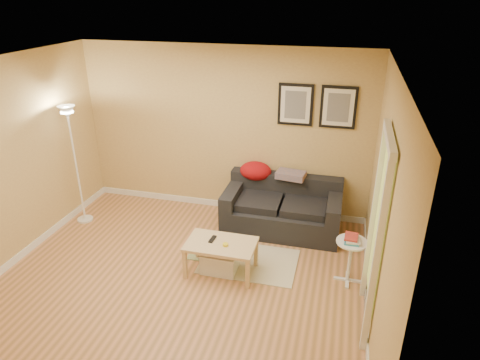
{
  "coord_description": "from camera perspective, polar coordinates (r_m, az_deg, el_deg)",
  "views": [
    {
      "loc": [
        1.8,
        -4.02,
        3.32
      ],
      "look_at": [
        0.55,
        0.85,
        1.05
      ],
      "focal_mm": 31.92,
      "sensor_mm": 36.0,
      "label": 1
    }
  ],
  "objects": [
    {
      "name": "wall_front",
      "position": [
        3.38,
        -22.33,
        -14.6
      ],
      "size": [
        4.5,
        0.0,
        4.5
      ],
      "primitive_type": "plane",
      "rotation": [
        -1.57,
        0.0,
        0.0
      ],
      "color": "tan",
      "rests_on": "ground"
    },
    {
      "name": "floor",
      "position": [
        5.52,
        -7.96,
        -12.98
      ],
      "size": [
        4.5,
        4.5,
        0.0
      ],
      "primitive_type": "plane",
      "color": "tan",
      "rests_on": "ground"
    },
    {
      "name": "ceiling",
      "position": [
        4.47,
        -9.92,
        14.66
      ],
      "size": [
        4.5,
        4.5,
        0.0
      ],
      "primitive_type": "plane",
      "rotation": [
        3.14,
        0.0,
        0.0
      ],
      "color": "white",
      "rests_on": "wall_back"
    },
    {
      "name": "book_stack",
      "position": [
        5.27,
        14.73,
        -7.58
      ],
      "size": [
        0.23,
        0.27,
        0.07
      ],
      "primitive_type": null,
      "rotation": [
        0.0,
        0.0,
        -0.3
      ],
      "color": "teal",
      "rests_on": "side_table"
    },
    {
      "name": "sofa",
      "position": [
        6.33,
        5.64,
        -3.55
      ],
      "size": [
        1.7,
        0.9,
        0.75
      ],
      "primitive_type": null,
      "color": "black",
      "rests_on": "ground"
    },
    {
      "name": "tape_roll",
      "position": [
        5.29,
        -1.96,
        -8.64
      ],
      "size": [
        0.07,
        0.07,
        0.03
      ],
      "primitive_type": "cylinder",
      "color": "yellow",
      "rests_on": "coffee_table"
    },
    {
      "name": "floor_lamp",
      "position": [
        6.78,
        -20.99,
        1.37
      ],
      "size": [
        0.24,
        0.24,
        1.83
      ],
      "primitive_type": null,
      "color": "white",
      "rests_on": "ground"
    },
    {
      "name": "red_throw",
      "position": [
        6.51,
        2.11,
        1.22
      ],
      "size": [
        0.48,
        0.36,
        0.28
      ],
      "primitive_type": null,
      "color": "#9E0E15",
      "rests_on": "sofa"
    },
    {
      "name": "area_rug",
      "position": [
        5.76,
        1.23,
        -10.83
      ],
      "size": [
        1.25,
        0.85,
        0.01
      ],
      "primitive_type": "cube",
      "color": "beige",
      "rests_on": "ground"
    },
    {
      "name": "doorway",
      "position": [
        4.52,
        17.52,
        -7.51
      ],
      "size": [
        0.12,
        1.01,
        2.13
      ],
      "primitive_type": null,
      "color": "white",
      "rests_on": "ground"
    },
    {
      "name": "storage_bin",
      "position": [
        5.54,
        -2.71,
        -10.78
      ],
      "size": [
        0.46,
        0.34,
        0.28
      ],
      "primitive_type": null,
      "color": "white",
      "rests_on": "ground"
    },
    {
      "name": "remote_control",
      "position": [
        5.41,
        -3.7,
        -7.89
      ],
      "size": [
        0.06,
        0.16,
        0.02
      ],
      "primitive_type": "cube",
      "rotation": [
        0.0,
        0.0,
        -0.08
      ],
      "color": "black",
      "rests_on": "coffee_table"
    },
    {
      "name": "coffee_table",
      "position": [
        5.47,
        -2.53,
        -10.31
      ],
      "size": [
        0.97,
        0.74,
        0.43
      ],
      "primitive_type": null,
      "rotation": [
        0.0,
        0.0,
        0.27
      ],
      "color": "#D4B481",
      "rests_on": "ground"
    },
    {
      "name": "framed_print_right",
      "position": [
        6.19,
        13.02,
        9.45
      ],
      "size": [
        0.5,
        0.04,
        0.6
      ],
      "primitive_type": null,
      "color": "black",
      "rests_on": "wall_back"
    },
    {
      "name": "framed_print_left",
      "position": [
        6.23,
        7.43,
        9.96
      ],
      "size": [
        0.5,
        0.04,
        0.6
      ],
      "primitive_type": null,
      "color": "black",
      "rests_on": "wall_back"
    },
    {
      "name": "wall_back",
      "position": [
        6.6,
        -2.15,
        6.46
      ],
      "size": [
        4.5,
        0.0,
        4.5
      ],
      "primitive_type": "plane",
      "rotation": [
        1.57,
        0.0,
        0.0
      ],
      "color": "tan",
      "rests_on": "ground"
    },
    {
      "name": "baseboard_right",
      "position": [
        5.2,
        16.54,
        -15.88
      ],
      "size": [
        0.02,
        4.0,
        0.1
      ],
      "primitive_type": "cube",
      "color": "white",
      "rests_on": "ground"
    },
    {
      "name": "wall_left",
      "position": [
        6.06,
        -28.87,
        1.67
      ],
      "size": [
        0.0,
        4.0,
        4.0
      ],
      "primitive_type": "plane",
      "rotation": [
        1.57,
        0.0,
        1.57
      ],
      "color": "tan",
      "rests_on": "ground"
    },
    {
      "name": "side_table",
      "position": [
        5.44,
        14.44,
        -10.49
      ],
      "size": [
        0.38,
        0.38,
        0.58
      ],
      "primitive_type": null,
      "color": "white",
      "rests_on": "ground"
    },
    {
      "name": "baseboard_back",
      "position": [
        7.08,
        -2.01,
        -3.24
      ],
      "size": [
        4.5,
        0.02,
        0.1
      ],
      "primitive_type": "cube",
      "color": "white",
      "rests_on": "ground"
    },
    {
      "name": "green_runner",
      "position": [
        5.94,
        -3.19,
        -9.65
      ],
      "size": [
        0.7,
        0.5,
        0.01
      ],
      "primitive_type": "cube",
      "color": "#668C4C",
      "rests_on": "ground"
    },
    {
      "name": "plaid_throw",
      "position": [
        6.39,
        6.81,
        0.68
      ],
      "size": [
        0.45,
        0.32,
        0.1
      ],
      "primitive_type": null,
      "rotation": [
        0.0,
        0.0,
        -0.14
      ],
      "color": "#A26F5E",
      "rests_on": "sofa"
    },
    {
      "name": "wall_right",
      "position": [
        4.52,
        18.53,
        -3.62
      ],
      "size": [
        0.0,
        4.0,
        4.0
      ],
      "primitive_type": "plane",
      "rotation": [
        1.57,
        0.0,
        -1.57
      ],
      "color": "tan",
      "rests_on": "ground"
    },
    {
      "name": "baseboard_left",
      "position": [
        6.57,
        -26.62,
        -8.43
      ],
      "size": [
        0.02,
        4.0,
        0.1
      ],
      "primitive_type": "cube",
      "color": "white",
      "rests_on": "ground"
    }
  ]
}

